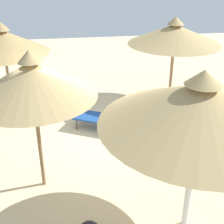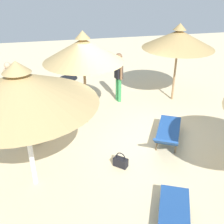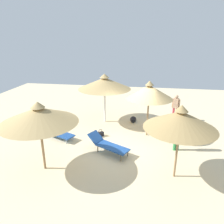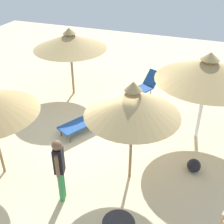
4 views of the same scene
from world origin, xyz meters
TOP-DOWN VIEW (x-y plane):
  - ground at (0.00, 0.00)m, footprint 24.00×24.00m
  - parasol_umbrella_far_right at (1.08, -0.89)m, footprint 2.30×2.30m
  - parasol_umbrella_center at (2.56, 1.58)m, footprint 2.98×2.98m
  - parasol_umbrella_near_right at (-2.21, -1.90)m, footprint 2.43×2.43m
  - parasol_umbrella_front at (-2.50, 2.94)m, footprint 2.77×2.77m
  - lounge_chair_edge at (0.14, 3.65)m, footprint 1.38×2.13m
  - lounge_chair_near_left at (-0.93, 0.78)m, footprint 1.42×1.98m
  - person_standing_back at (3.42, -2.53)m, footprint 0.31×0.46m
  - person_standing_far_left at (-0.24, -2.18)m, footprint 0.28×0.42m
  - handbag at (0.55, 1.43)m, footprint 0.37×0.36m
  - side_table_round at (1.46, -2.95)m, footprint 0.66×0.66m
  - beach_ball at (2.67, -0.09)m, footprint 0.38×0.38m

SIDE VIEW (x-z plane):
  - ground at x=0.00m, z-range -0.10..0.00m
  - handbag at x=0.55m, z-range -0.07..0.32m
  - beach_ball at x=2.67m, z-range 0.00..0.38m
  - lounge_chair_edge at x=0.14m, z-range -0.07..0.74m
  - lounge_chair_near_left at x=-0.93m, z-range 0.01..0.73m
  - side_table_round at x=1.46m, z-range 0.14..0.87m
  - person_standing_back at x=3.42m, z-range 0.11..1.70m
  - person_standing_far_left at x=-0.24m, z-range 0.12..1.89m
  - parasol_umbrella_front at x=-2.50m, z-range 0.84..3.52m
  - parasol_umbrella_near_right at x=-2.21m, z-range 0.85..3.57m
  - parasol_umbrella_far_right at x=1.08m, z-range 0.88..3.70m
  - parasol_umbrella_center at x=2.56m, z-range 0.89..3.73m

